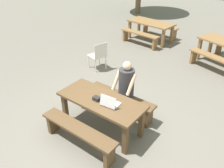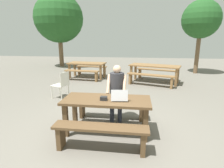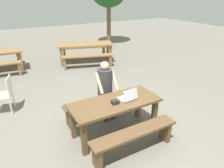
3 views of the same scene
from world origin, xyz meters
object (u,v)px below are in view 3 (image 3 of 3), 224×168
picnic_table_front (115,107)px  plastic_chair (5,93)px  small_pouch (115,102)px  picnic_table_rear (85,46)px  laptop (128,97)px  person_seated (106,86)px

picnic_table_front → plastic_chair: 2.70m
small_pouch → plastic_chair: 2.74m
picnic_table_front → plastic_chair: plastic_chair is taller
picnic_table_rear → picnic_table_front: bearing=-88.7°
small_pouch → laptop: bearing=5.6°
picnic_table_front → small_pouch: size_ratio=13.13×
laptop → small_pouch: bearing=-0.2°
plastic_chair → picnic_table_rear: 4.07m
laptop → picnic_table_rear: size_ratio=0.15×
person_seated → picnic_table_rear: person_seated is taller
picnic_table_rear → person_seated: bearing=-89.3°
small_pouch → picnic_table_rear: (1.41, 4.67, -0.10)m
laptop → small_pouch: (-0.31, -0.03, -0.02)m
plastic_chair → small_pouch: bearing=55.4°
person_seated → picnic_table_rear: (1.22, 3.96, -0.11)m
picnic_table_front → small_pouch: 0.18m
plastic_chair → person_seated: bearing=70.0°
picnic_table_front → person_seated: person_seated is taller
person_seated → small_pouch: bearing=-104.4°
picnic_table_front → picnic_table_rear: bearing=73.5°
small_pouch → plastic_chair: plastic_chair is taller
picnic_table_front → person_seated: 0.67m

